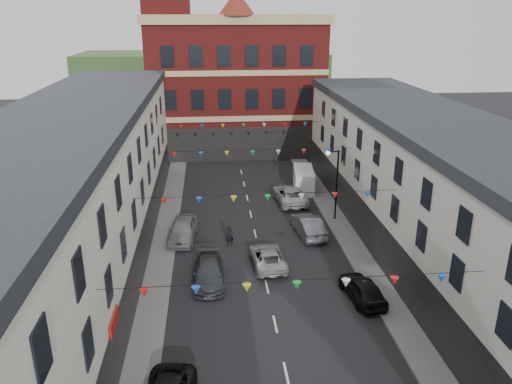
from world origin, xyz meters
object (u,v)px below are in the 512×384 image
object	(u,v)px
street_lamp	(334,176)
car_right_e	(308,225)
white_van	(304,180)
car_right_f	(290,194)
moving_car	(268,257)
car_left_d	(209,273)
pedestrian	(230,236)
car_left_e	(183,229)
car_right_d	(362,289)

from	to	relation	value
street_lamp	car_right_e	world-z (taller)	street_lamp
white_van	car_right_f	bearing A→B (deg)	-113.10
car_right_e	moving_car	bearing A→B (deg)	45.07
car_right_f	car_left_d	bearing A→B (deg)	58.05
car_left_d	pedestrian	size ratio (longest dim) A/B	2.95
car_left_e	car_right_e	world-z (taller)	car_left_e
moving_car	white_van	world-z (taller)	white_van
moving_car	pedestrian	size ratio (longest dim) A/B	2.85
car_left_d	car_left_e	size ratio (longest dim) A/B	0.99
street_lamp	car_right_d	xyz separation A→B (m)	(-1.05, -11.96, -3.19)
car_right_e	pedestrian	bearing A→B (deg)	6.48
white_van	pedestrian	xyz separation A→B (m)	(-7.64, -11.70, -0.22)
car_right_e	white_van	xyz separation A→B (m)	(1.57, 10.28, 0.25)
car_right_d	moving_car	distance (m)	7.01
car_right_f	pedestrian	world-z (taller)	pedestrian
car_right_e	white_van	world-z (taller)	white_van
pedestrian	car_left_d	bearing A→B (deg)	-113.26
car_left_e	car_right_e	size ratio (longest dim) A/B	1.02
car_right_d	car_right_e	distance (m)	9.54
car_left_d	car_right_d	size ratio (longest dim) A/B	1.13
car_right_d	pedestrian	distance (m)	11.00
car_right_d	moving_car	world-z (taller)	car_right_d
pedestrian	street_lamp	bearing A→B (deg)	18.36
white_van	pedestrian	bearing A→B (deg)	-116.41
car_left_e	moving_car	world-z (taller)	car_left_e
pedestrian	car_right_d	bearing A→B (deg)	-53.06
car_right_d	white_van	bearing A→B (deg)	-98.08
car_right_f	car_right_e	bearing A→B (deg)	88.62
car_left_e	white_van	world-z (taller)	white_van
car_right_f	pedestrian	size ratio (longest dim) A/B	3.37
car_right_d	moving_car	xyz separation A→B (m)	(-5.13, 4.79, -0.08)
moving_car	car_left_e	bearing A→B (deg)	-41.93
car_left_e	pedestrian	bearing A→B (deg)	-16.87
car_right_d	street_lamp	bearing A→B (deg)	-102.81
car_right_e	car_right_f	distance (m)	7.08
car_left_e	car_right_d	bearing A→B (deg)	-34.78
car_right_d	white_van	world-z (taller)	white_van
car_right_d	car_right_e	size ratio (longest dim) A/B	0.89
car_left_e	car_left_d	bearing A→B (deg)	-68.00
car_right_f	pedestrian	xyz separation A→B (m)	(-5.80, -8.49, 0.05)
car_left_d	car_right_d	bearing A→B (deg)	-17.46
car_left_d	car_right_f	bearing A→B (deg)	61.68
street_lamp	pedestrian	world-z (taller)	street_lamp
car_left_d	white_van	bearing A→B (deg)	61.40
street_lamp	pedestrian	size ratio (longest dim) A/B	3.74
street_lamp	moving_car	distance (m)	10.01
car_left_e	moving_car	size ratio (longest dim) A/B	1.05
car_left_e	car_right_e	xyz separation A→B (m)	(9.53, -0.04, -0.04)
car_left_e	car_right_f	world-z (taller)	car_left_e
car_left_d	car_right_d	distance (m)	9.54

